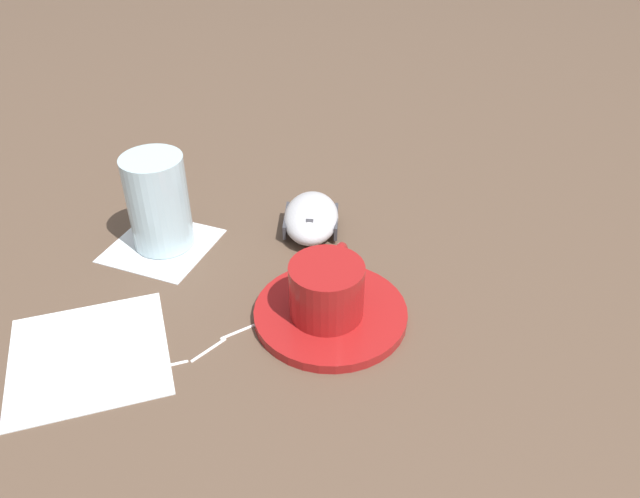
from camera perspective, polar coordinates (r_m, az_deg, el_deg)
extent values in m
plane|color=brown|center=(0.72, -7.29, -2.17)|extent=(3.00, 3.00, 0.00)
cylinder|color=maroon|center=(0.65, 0.97, -5.91)|extent=(0.16, 0.16, 0.01)
cylinder|color=maroon|center=(0.63, 0.60, -3.77)|extent=(0.08, 0.08, 0.06)
torus|color=maroon|center=(0.66, 1.74, -1.28)|extent=(0.02, 0.05, 0.05)
ellipsoid|color=silver|center=(0.77, -0.81, 2.90)|extent=(0.08, 0.11, 0.04)
cylinder|color=#38383D|center=(0.74, -0.95, 2.35)|extent=(0.01, 0.01, 0.01)
cube|color=#38383D|center=(0.77, 1.48, 2.53)|extent=(0.01, 0.06, 0.02)
cube|color=#38383D|center=(0.78, -3.09, 2.64)|extent=(0.01, 0.06, 0.02)
cylinder|color=white|center=(0.72, -1.07, -1.79)|extent=(0.01, 0.04, 0.00)
cylinder|color=white|center=(0.69, -1.92, -3.87)|extent=(0.02, 0.04, 0.00)
cylinder|color=white|center=(0.66, -4.16, -5.78)|extent=(0.03, 0.04, 0.00)
cylinder|color=white|center=(0.64, -7.27, -7.33)|extent=(0.03, 0.03, 0.00)
cylinder|color=white|center=(0.63, -10.53, -8.96)|extent=(0.03, 0.04, 0.00)
cylinder|color=white|center=(0.62, -14.07, -10.29)|extent=(0.04, 0.02, 0.00)
cylinder|color=white|center=(0.62, -17.73, -11.59)|extent=(0.03, 0.04, 0.00)
sphere|color=white|center=(0.73, -1.05, -0.76)|extent=(0.00, 0.00, 0.00)
sphere|color=white|center=(0.70, -1.08, -2.87)|extent=(0.00, 0.00, 0.00)
sphere|color=white|center=(0.67, -2.79, -4.92)|extent=(0.00, 0.00, 0.00)
sphere|color=white|center=(0.65, -5.57, -6.66)|extent=(0.00, 0.00, 0.00)
sphere|color=white|center=(0.64, -9.01, -8.00)|extent=(0.00, 0.00, 0.00)
sphere|color=white|center=(0.62, -12.10, -9.93)|extent=(0.00, 0.00, 0.00)
sphere|color=white|center=(0.62, -16.04, -10.64)|extent=(0.00, 0.00, 0.00)
sphere|color=white|center=(0.61, -19.46, -12.54)|extent=(0.00, 0.00, 0.00)
cube|color=white|center=(0.78, -14.25, 0.33)|extent=(0.14, 0.14, 0.00)
cylinder|color=silver|center=(0.75, -14.58, 4.20)|extent=(0.07, 0.07, 0.11)
cube|color=white|center=(0.66, -20.39, -9.05)|extent=(0.20, 0.20, 0.00)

